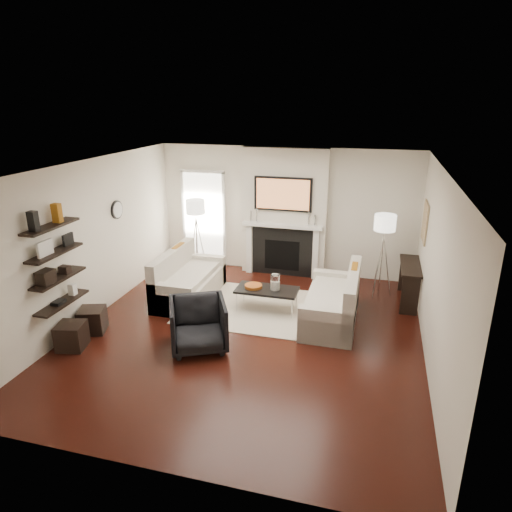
% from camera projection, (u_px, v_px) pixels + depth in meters
% --- Properties ---
extents(room_envelope, '(6.00, 6.00, 6.00)m').
position_uv_depth(room_envelope, '(246.00, 256.00, 6.98)').
color(room_envelope, black).
rests_on(room_envelope, ground).
extents(chimney_breast, '(1.80, 0.25, 2.70)m').
position_uv_depth(chimney_breast, '(284.00, 213.00, 9.60)').
color(chimney_breast, silver).
rests_on(chimney_breast, floor).
extents(fireplace_surround, '(1.30, 0.02, 1.04)m').
position_uv_depth(fireplace_surround, '(282.00, 252.00, 9.75)').
color(fireplace_surround, black).
rests_on(fireplace_surround, floor).
extents(firebox, '(0.75, 0.02, 0.65)m').
position_uv_depth(firebox, '(282.00, 255.00, 9.77)').
color(firebox, black).
rests_on(firebox, floor).
extents(mantel_pilaster_l, '(0.12, 0.08, 1.10)m').
position_uv_depth(mantel_pilaster_l, '(249.00, 248.00, 9.89)').
color(mantel_pilaster_l, white).
rests_on(mantel_pilaster_l, floor).
extents(mantel_pilaster_r, '(0.12, 0.08, 1.10)m').
position_uv_depth(mantel_pilaster_r, '(315.00, 254.00, 9.54)').
color(mantel_pilaster_r, white).
rests_on(mantel_pilaster_r, floor).
extents(mantel_shelf, '(1.70, 0.18, 0.07)m').
position_uv_depth(mantel_shelf, '(282.00, 226.00, 9.51)').
color(mantel_shelf, white).
rests_on(mantel_shelf, chimney_breast).
extents(tv_body, '(1.20, 0.06, 0.70)m').
position_uv_depth(tv_body, '(283.00, 194.00, 9.31)').
color(tv_body, black).
rests_on(tv_body, chimney_breast).
extents(tv_screen, '(1.10, 0.00, 0.62)m').
position_uv_depth(tv_screen, '(283.00, 194.00, 9.28)').
color(tv_screen, '#BF723F').
rests_on(tv_screen, tv_body).
extents(candlestick_l_tall, '(0.04, 0.04, 0.30)m').
position_uv_depth(candlestick_l_tall, '(257.00, 215.00, 9.59)').
color(candlestick_l_tall, silver).
rests_on(candlestick_l_tall, mantel_shelf).
extents(candlestick_l_short, '(0.04, 0.04, 0.24)m').
position_uv_depth(candlestick_l_short, '(251.00, 216.00, 9.63)').
color(candlestick_l_short, silver).
rests_on(candlestick_l_short, mantel_shelf).
extents(candlestick_r_tall, '(0.04, 0.04, 0.30)m').
position_uv_depth(candlestick_r_tall, '(309.00, 219.00, 9.32)').
color(candlestick_r_tall, silver).
rests_on(candlestick_r_tall, mantel_shelf).
extents(candlestick_r_short, '(0.04, 0.04, 0.24)m').
position_uv_depth(candlestick_r_short, '(315.00, 220.00, 9.30)').
color(candlestick_r_short, silver).
rests_on(candlestick_r_short, mantel_shelf).
extents(hallway_panel, '(0.90, 0.02, 2.10)m').
position_uv_depth(hallway_panel, '(204.00, 220.00, 10.25)').
color(hallway_panel, white).
rests_on(hallway_panel, floor).
extents(door_trim_l, '(0.06, 0.06, 2.16)m').
position_uv_depth(door_trim_l, '(184.00, 218.00, 10.35)').
color(door_trim_l, white).
rests_on(door_trim_l, floor).
extents(door_trim_r, '(0.06, 0.06, 2.16)m').
position_uv_depth(door_trim_r, '(224.00, 221.00, 10.11)').
color(door_trim_r, white).
rests_on(door_trim_r, floor).
extents(door_trim_top, '(1.02, 0.06, 0.06)m').
position_uv_depth(door_trim_top, '(202.00, 171.00, 9.88)').
color(door_trim_top, white).
rests_on(door_trim_top, wall_back).
extents(rug, '(2.60, 2.00, 0.01)m').
position_uv_depth(rug, '(256.00, 308.00, 8.35)').
color(rug, beige).
rests_on(rug, floor).
extents(loveseat_left_base, '(0.85, 1.80, 0.42)m').
position_uv_depth(loveseat_left_base, '(190.00, 288.00, 8.72)').
color(loveseat_left_base, beige).
rests_on(loveseat_left_base, floor).
extents(loveseat_left_back, '(0.18, 1.80, 0.80)m').
position_uv_depth(loveseat_left_back, '(173.00, 270.00, 8.69)').
color(loveseat_left_back, beige).
rests_on(loveseat_left_back, floor).
extents(loveseat_left_arm_n, '(0.85, 0.18, 0.60)m').
position_uv_depth(loveseat_left_arm_n, '(171.00, 300.00, 7.95)').
color(loveseat_left_arm_n, beige).
rests_on(loveseat_left_arm_n, floor).
extents(loveseat_left_arm_s, '(0.85, 0.18, 0.60)m').
position_uv_depth(loveseat_left_arm_s, '(205.00, 269.00, 9.42)').
color(loveseat_left_arm_s, beige).
rests_on(loveseat_left_arm_s, floor).
extents(loveseat_left_cushion, '(0.63, 1.44, 0.10)m').
position_uv_depth(loveseat_left_cushion, '(192.00, 275.00, 8.62)').
color(loveseat_left_cushion, beige).
rests_on(loveseat_left_cushion, loveseat_left_base).
extents(pillow_left_orange, '(0.10, 0.42, 0.42)m').
position_uv_depth(pillow_left_orange, '(179.00, 255.00, 8.90)').
color(pillow_left_orange, '#8F5611').
rests_on(pillow_left_orange, loveseat_left_cushion).
extents(pillow_left_charcoal, '(0.10, 0.40, 0.40)m').
position_uv_depth(pillow_left_charcoal, '(165.00, 266.00, 8.36)').
color(pillow_left_charcoal, black).
rests_on(pillow_left_charcoal, loveseat_left_cushion).
extents(loveseat_right_base, '(0.85, 1.80, 0.42)m').
position_uv_depth(loveseat_right_base, '(331.00, 310.00, 7.81)').
color(loveseat_right_base, beige).
rests_on(loveseat_right_base, floor).
extents(loveseat_right_back, '(0.18, 1.80, 0.80)m').
position_uv_depth(loveseat_right_back, '(352.00, 295.00, 7.62)').
color(loveseat_right_back, beige).
rests_on(loveseat_right_back, floor).
extents(loveseat_right_arm_n, '(0.85, 0.18, 0.60)m').
position_uv_depth(loveseat_right_arm_n, '(325.00, 327.00, 7.04)').
color(loveseat_right_arm_n, beige).
rests_on(loveseat_right_arm_n, floor).
extents(loveseat_right_arm_s, '(0.85, 0.18, 0.60)m').
position_uv_depth(loveseat_right_arm_s, '(336.00, 287.00, 8.52)').
color(loveseat_right_arm_s, beige).
rests_on(loveseat_right_arm_s, floor).
extents(loveseat_right_cushion, '(0.63, 1.44, 0.10)m').
position_uv_depth(loveseat_right_cushion, '(329.00, 295.00, 7.73)').
color(loveseat_right_cushion, beige).
rests_on(loveseat_right_cushion, loveseat_right_base).
extents(pillow_right_orange, '(0.10, 0.42, 0.42)m').
position_uv_depth(pillow_right_orange, '(354.00, 277.00, 7.83)').
color(pillow_right_orange, '#8F5611').
rests_on(pillow_right_orange, loveseat_right_cushion).
extents(pillow_right_charcoal, '(0.10, 0.40, 0.40)m').
position_uv_depth(pillow_right_charcoal, '(351.00, 291.00, 7.28)').
color(pillow_right_charcoal, black).
rests_on(pillow_right_charcoal, loveseat_right_cushion).
extents(coffee_table, '(1.10, 0.55, 0.04)m').
position_uv_depth(coffee_table, '(267.00, 290.00, 8.13)').
color(coffee_table, black).
rests_on(coffee_table, floor).
extents(coffee_leg_nw, '(0.02, 0.02, 0.38)m').
position_uv_depth(coffee_leg_nw, '(237.00, 303.00, 8.12)').
color(coffee_leg_nw, silver).
rests_on(coffee_leg_nw, floor).
extents(coffee_leg_ne, '(0.02, 0.02, 0.38)m').
position_uv_depth(coffee_leg_ne, '(292.00, 309.00, 7.88)').
color(coffee_leg_ne, silver).
rests_on(coffee_leg_ne, floor).
extents(coffee_leg_sw, '(0.02, 0.02, 0.38)m').
position_uv_depth(coffee_leg_sw, '(244.00, 293.00, 8.52)').
color(coffee_leg_sw, silver).
rests_on(coffee_leg_sw, floor).
extents(coffee_leg_se, '(0.02, 0.02, 0.38)m').
position_uv_depth(coffee_leg_se, '(296.00, 299.00, 8.28)').
color(coffee_leg_se, silver).
rests_on(coffee_leg_se, floor).
extents(hurricane_glass, '(0.17, 0.17, 0.29)m').
position_uv_depth(hurricane_glass, '(275.00, 282.00, 8.04)').
color(hurricane_glass, white).
rests_on(hurricane_glass, coffee_table).
extents(hurricane_candle, '(0.11, 0.11, 0.17)m').
position_uv_depth(hurricane_candle, '(275.00, 286.00, 8.06)').
color(hurricane_candle, white).
rests_on(hurricane_candle, coffee_table).
extents(copper_bowl, '(0.31, 0.31, 0.05)m').
position_uv_depth(copper_bowl, '(253.00, 286.00, 8.18)').
color(copper_bowl, '#C16120').
rests_on(copper_bowl, coffee_table).
extents(armchair, '(1.08, 1.06, 0.85)m').
position_uv_depth(armchair, '(198.00, 322.00, 6.90)').
color(armchair, black).
rests_on(armchair, floor).
extents(lamp_left_post, '(0.02, 0.02, 1.20)m').
position_uv_depth(lamp_left_post, '(197.00, 245.00, 9.97)').
color(lamp_left_post, silver).
rests_on(lamp_left_post, floor).
extents(lamp_left_shade, '(0.40, 0.40, 0.30)m').
position_uv_depth(lamp_left_shade, '(195.00, 207.00, 9.69)').
color(lamp_left_shade, white).
rests_on(lamp_left_shade, lamp_left_post).
extents(lamp_left_leg_a, '(0.25, 0.02, 1.23)m').
position_uv_depth(lamp_left_leg_a, '(202.00, 245.00, 9.94)').
color(lamp_left_leg_a, silver).
rests_on(lamp_left_leg_a, floor).
extents(lamp_left_leg_b, '(0.14, 0.22, 1.23)m').
position_uv_depth(lamp_left_leg_b, '(196.00, 243.00, 10.07)').
color(lamp_left_leg_b, silver).
rests_on(lamp_left_leg_b, floor).
extents(lamp_left_leg_c, '(0.14, 0.22, 1.23)m').
position_uv_depth(lamp_left_leg_c, '(193.00, 246.00, 9.89)').
color(lamp_left_leg_c, silver).
rests_on(lamp_left_leg_c, floor).
extents(lamp_right_post, '(0.02, 0.02, 1.20)m').
position_uv_depth(lamp_right_post, '(381.00, 265.00, 8.74)').
color(lamp_right_post, silver).
rests_on(lamp_right_post, floor).
extents(lamp_right_shade, '(0.40, 0.40, 0.30)m').
position_uv_depth(lamp_right_shade, '(385.00, 223.00, 8.46)').
color(lamp_right_shade, white).
rests_on(lamp_right_shade, lamp_right_post).
extents(lamp_right_leg_a, '(0.25, 0.02, 1.23)m').
position_uv_depth(lamp_right_leg_a, '(387.00, 266.00, 8.71)').
color(lamp_right_leg_a, silver).
rests_on(lamp_right_leg_a, floor).
extents(lamp_right_leg_b, '(0.14, 0.22, 1.23)m').
position_uv_depth(lamp_right_leg_b, '(378.00, 264.00, 8.84)').
color(lamp_right_leg_b, silver).
rests_on(lamp_right_leg_b, floor).
extents(lamp_right_leg_c, '(0.14, 0.22, 1.23)m').
position_uv_depth(lamp_right_leg_c, '(378.00, 267.00, 8.67)').
color(lamp_right_leg_c, silver).
rests_on(lamp_right_leg_c, floor).
extents(console_top, '(0.35, 1.20, 0.04)m').
position_uv_depth(console_top, '(411.00, 266.00, 8.36)').
color(console_top, black).
rests_on(console_top, floor).
extents(console_leg_n, '(0.30, 0.04, 0.71)m').
position_uv_depth(console_leg_n, '(410.00, 296.00, 7.98)').
color(console_leg_n, black).
rests_on(console_leg_n, floor).
extents(console_leg_s, '(0.30, 0.04, 0.71)m').
position_uv_depth(console_leg_s, '(407.00, 274.00, 8.98)').
color(console_leg_s, black).
rests_on(console_leg_s, floor).
extents(wall_art, '(0.03, 0.70, 0.70)m').
position_uv_depth(wall_art, '(425.00, 222.00, 8.11)').
color(wall_art, tan).
rests_on(wall_art, wall_right).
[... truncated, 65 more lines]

